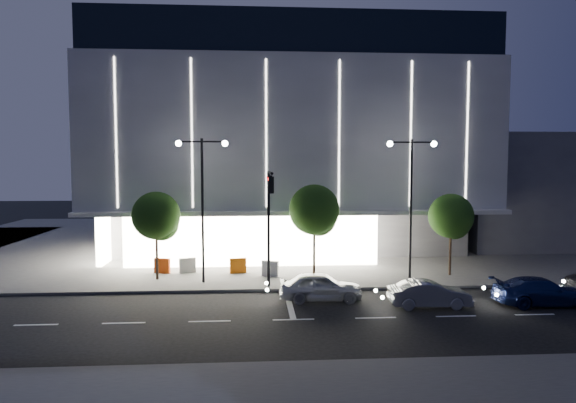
% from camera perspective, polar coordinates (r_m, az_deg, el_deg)
% --- Properties ---
extents(ground, '(160.00, 160.00, 0.00)m').
position_cam_1_polar(ground, '(26.61, -4.04, -12.09)').
color(ground, black).
rests_on(ground, ground).
extents(sidewalk_museum, '(70.00, 40.00, 0.15)m').
position_cam_1_polar(sidewalk_museum, '(50.33, 1.75, -4.21)').
color(sidewalk_museum, '#474747').
rests_on(sidewalk_museum, ground).
extents(museum, '(30.00, 25.80, 18.00)m').
position_cam_1_polar(museum, '(47.96, -0.45, 6.39)').
color(museum, '#4C4C51').
rests_on(museum, ground).
extents(annex_building, '(16.00, 20.00, 10.00)m').
position_cam_1_polar(annex_building, '(55.95, 23.70, 1.35)').
color(annex_building, '#4C4C51').
rests_on(annex_building, ground).
extents(traffic_mast, '(0.33, 5.89, 7.07)m').
position_cam_1_polar(traffic_mast, '(28.99, -2.10, -0.61)').
color(traffic_mast, black).
rests_on(traffic_mast, ground).
extents(street_lamp_west, '(3.16, 0.36, 9.00)m').
position_cam_1_polar(street_lamp_west, '(31.72, -9.50, 1.44)').
color(street_lamp_west, black).
rests_on(street_lamp_west, ground).
extents(street_lamp_east, '(3.16, 0.36, 9.00)m').
position_cam_1_polar(street_lamp_east, '(33.09, 13.53, 1.49)').
color(street_lamp_east, black).
rests_on(street_lamp_east, ground).
extents(tree_left, '(3.02, 3.02, 5.72)m').
position_cam_1_polar(tree_left, '(33.30, -14.39, -1.82)').
color(tree_left, black).
rests_on(tree_left, ground).
extents(tree_mid, '(3.25, 3.25, 6.15)m').
position_cam_1_polar(tree_mid, '(32.94, 2.97, -1.24)').
color(tree_mid, black).
rests_on(tree_mid, ground).
extents(tree_right, '(2.91, 2.91, 5.51)m').
position_cam_1_polar(tree_right, '(35.21, 17.68, -1.81)').
color(tree_right, black).
rests_on(tree_right, ground).
extents(car_lead, '(4.57, 1.96, 1.54)m').
position_cam_1_polar(car_lead, '(28.40, 3.66, -9.43)').
color(car_lead, '#A3A6AB').
rests_on(car_lead, ground).
extents(car_second, '(4.24, 1.56, 1.39)m').
position_cam_1_polar(car_second, '(28.08, 15.42, -9.89)').
color(car_second, '#A1A4A9').
rests_on(car_second, ground).
extents(car_third, '(5.03, 2.05, 1.46)m').
position_cam_1_polar(car_third, '(30.60, 26.33, -8.94)').
color(car_third, navy).
rests_on(car_third, ground).
extents(barrier_a, '(1.12, 0.59, 1.00)m').
position_cam_1_polar(barrier_a, '(35.59, -13.81, -6.94)').
color(barrier_a, '#C6390B').
rests_on(barrier_a, sidewalk_museum).
extents(barrier_b, '(1.12, 0.61, 1.00)m').
position_cam_1_polar(barrier_b, '(35.34, -11.12, -6.97)').
color(barrier_b, '#BDBDBD').
rests_on(barrier_b, sidewalk_museum).
extents(barrier_c, '(1.13, 0.48, 1.00)m').
position_cam_1_polar(barrier_c, '(34.78, -5.57, -7.10)').
color(barrier_c, orange).
rests_on(barrier_c, sidewalk_museum).
extents(barrier_d, '(1.12, 0.62, 1.00)m').
position_cam_1_polar(barrier_d, '(33.69, -1.99, -7.45)').
color(barrier_d, '#BABABA').
rests_on(barrier_d, sidewalk_museum).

